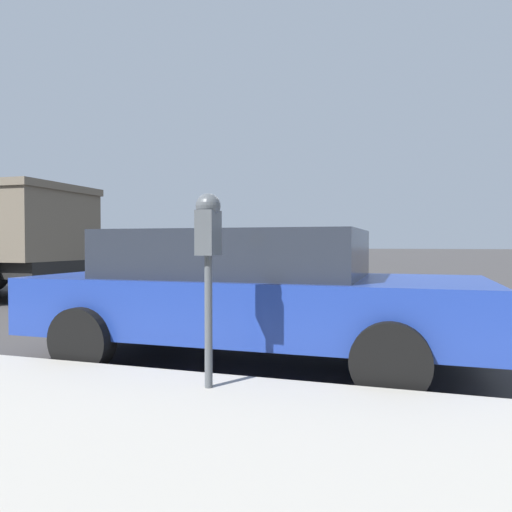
{
  "coord_description": "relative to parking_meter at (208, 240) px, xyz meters",
  "views": [
    {
      "loc": [
        -6.07,
        -2.0,
        1.25
      ],
      "look_at": [
        -2.22,
        -0.76,
        1.15
      ],
      "focal_mm": 35.0,
      "sensor_mm": 36.0,
      "label": 1
    }
  ],
  "objects": [
    {
      "name": "ground_plane",
      "position": [
        2.6,
        0.5,
        -1.28
      ],
      "size": [
        220.0,
        220.0,
        0.0
      ],
      "primitive_type": "plane",
      "color": "#3D3A3A"
    },
    {
      "name": "parking_meter",
      "position": [
        0.0,
        0.0,
        0.0
      ],
      "size": [
        0.21,
        0.19,
        1.48
      ],
      "color": "#4C5156",
      "rests_on": "sidewalk"
    },
    {
      "name": "car_blue",
      "position": [
        1.52,
        0.18,
        -0.53
      ],
      "size": [
        2.15,
        4.64,
        1.39
      ],
      "rotation": [
        0.0,
        0.0,
        3.15
      ],
      "color": "navy",
      "rests_on": "ground_plane"
    }
  ]
}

